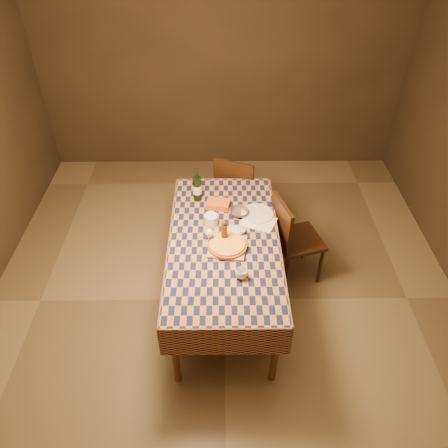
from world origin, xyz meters
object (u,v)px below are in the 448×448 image
Objects in this scene: dining_table at (224,246)px; pizza at (227,244)px; wine_bottle at (197,188)px; white_plate at (257,214)px; chair_right at (291,236)px; chair_far at (237,189)px; cutting_board at (227,247)px; bowl at (239,212)px.

pizza is (0.03, -0.10, 0.11)m from dining_table.
wine_bottle reaches higher than white_plate.
white_plate is 0.42m from chair_right.
wine_bottle is 0.36× the size of chair_right.
dining_table is 0.15m from pizza.
wine_bottle is at bearing 113.08° from dining_table.
white_plate is at bearing -77.97° from chair_far.
bowl is at bearing 75.58° from cutting_board.
cutting_board is at bearing -104.42° from bowl.
chair_far is at bearing 82.43° from dining_table.
wine_bottle is (-0.24, 0.57, 0.20)m from dining_table.
wine_bottle reaches higher than bowl.
bowl is at bearing 67.69° from dining_table.
dining_table is 0.13m from cutting_board.
wine_bottle reaches higher than chair_right.
dining_table is 0.38m from bowl.
bowl reaches higher than dining_table.
pizza is at bearing -75.06° from dining_table.
bowl is (0.11, 0.44, -0.01)m from pizza.
chair_right is (0.60, 0.42, -0.28)m from pizza.
wine_bottle is 0.36× the size of chair_far.
white_plate is at bearing 57.49° from pizza.
pizza is 0.45m from bowl.
wine_bottle is at bearing 148.43° from bowl.
chair_right is at bearing -16.00° from wine_bottle.
wine_bottle is 0.98m from chair_right.
pizza is 0.79m from chair_right.
bowl is 0.17m from white_plate.
dining_table is 0.46m from white_plate.
pizza is 0.73m from wine_bottle.
dining_table is 5.46× the size of wine_bottle.
white_plate is 0.32× the size of chair_far.
white_plate is (0.30, 0.34, 0.08)m from dining_table.
cutting_board is (0.03, -0.10, 0.09)m from dining_table.
pizza is at bearing -122.51° from white_plate.
bowl is at bearing 75.58° from pizza.
chair_far is at bearing 84.32° from cutting_board.
white_plate is at bearing 57.49° from cutting_board.
chair_right reaches higher than white_plate.
white_plate is at bearing -0.93° from bowl.
cutting_board is 0.32× the size of chair_far.
chair_far is at bearing 84.32° from pizza.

